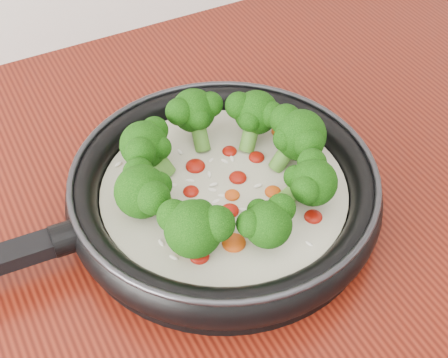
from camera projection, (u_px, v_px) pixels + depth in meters
skillet at (221, 188)px, 0.72m from camera, size 0.55×0.37×0.10m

